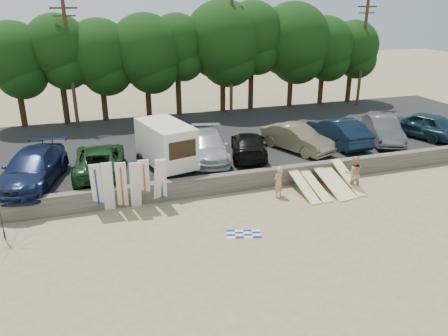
{
  "coord_description": "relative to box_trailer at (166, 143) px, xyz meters",
  "views": [
    {
      "loc": [
        -9.5,
        -17.05,
        9.47
      ],
      "look_at": [
        -2.9,
        3.0,
        1.35
      ],
      "focal_mm": 35.0,
      "sensor_mm": 36.0,
      "label": 1
    }
  ],
  "objects": [
    {
      "name": "ground",
      "position": [
        5.39,
        -5.62,
        -2.14
      ],
      "size": [
        120.0,
        120.0,
        0.0
      ],
      "primitive_type": "plane",
      "color": "tan",
      "rests_on": "ground"
    },
    {
      "name": "gear_bag",
      "position": [
        8.26,
        -3.48,
        -2.03
      ],
      "size": [
        0.33,
        0.29,
        0.22
      ],
      "primitive_type": "cube",
      "rotation": [
        0.0,
        0.0,
        -0.15
      ],
      "color": "orange",
      "rests_on": "ground"
    },
    {
      "name": "surfboard_upright_0",
      "position": [
        -3.91,
        -3.01,
        -0.87
      ],
      "size": [
        0.55,
        0.67,
        2.55
      ],
      "primitive_type": "cube",
      "rotation": [
        0.22,
        0.0,
        -0.07
      ],
      "color": "silver",
      "rests_on": "ground"
    },
    {
      "name": "surfboard_low_4",
      "position": [
        9.08,
        -4.05,
        -1.58
      ],
      "size": [
        0.56,
        2.84,
        1.11
      ],
      "primitive_type": "cube",
      "rotation": [
        0.36,
        0.0,
        0.0
      ],
      "color": "#F8DE9C",
      "rests_on": "ground"
    },
    {
      "name": "surfboard_upright_3",
      "position": [
        -2.14,
        -3.23,
        -0.88
      ],
      "size": [
        0.53,
        0.77,
        2.52
      ],
      "primitive_type": "cube",
      "rotation": [
        0.27,
        0.0,
        -0.04
      ],
      "color": "silver",
      "rests_on": "ground"
    },
    {
      "name": "surfboard_upright_2",
      "position": [
        -2.77,
        -3.11,
        -0.87
      ],
      "size": [
        0.54,
        0.69,
        2.54
      ],
      "primitive_type": "cube",
      "rotation": [
        0.23,
        0.0,
        -0.06
      ],
      "color": "silver",
      "rests_on": "ground"
    },
    {
      "name": "car_6",
      "position": [
        14.52,
        0.38,
        -0.63
      ],
      "size": [
        3.41,
        5.2,
        1.62
      ],
      "primitive_type": "imported",
      "rotation": [
        0.0,
        0.0,
        -0.38
      ],
      "color": "#45494A",
      "rests_on": "parking_lot"
    },
    {
      "name": "car_1",
      "position": [
        -3.56,
        0.35,
        -0.66
      ],
      "size": [
        3.04,
        5.79,
        1.55
      ],
      "primitive_type": "imported",
      "rotation": [
        0.0,
        0.0,
        3.06
      ],
      "color": "#143818",
      "rests_on": "parking_lot"
    },
    {
      "name": "beach_umbrella",
      "position": [
        -7.87,
        -4.4,
        -0.95
      ],
      "size": [
        2.71,
        2.76,
        2.39
      ],
      "primitive_type": "imported",
      "rotation": [
        0.0,
        0.0,
        6.24
      ],
      "color": "black",
      "rests_on": "ground"
    },
    {
      "name": "beach_towel",
      "position": [
        1.9,
        -7.13,
        -2.13
      ],
      "size": [
        1.86,
        1.86,
        0.0
      ],
      "primitive_type": "plane",
      "rotation": [
        0.0,
        0.0,
        -0.29
      ],
      "color": "white",
      "rests_on": "ground"
    },
    {
      "name": "beachgoer_b",
      "position": [
        9.06,
        -4.51,
        -1.19
      ],
      "size": [
        1.11,
        0.97,
        1.91
      ],
      "primitive_type": "imported",
      "rotation": [
        0.0,
        0.0,
        2.83
      ],
      "color": "tan",
      "rests_on": "ground"
    },
    {
      "name": "car_7",
      "position": [
        17.71,
        0.54,
        -0.56
      ],
      "size": [
        3.76,
        5.55,
        1.75
      ],
      "primitive_type": "imported",
      "rotation": [
        0.0,
        0.0,
        3.5
      ],
      "color": "#16303D",
      "rests_on": "parking_lot"
    },
    {
      "name": "surfboard_upright_1",
      "position": [
        -3.4,
        -3.08,
        -0.86
      ],
      "size": [
        0.52,
        0.54,
        2.57
      ],
      "primitive_type": "cube",
      "rotation": [
        0.18,
        0.0,
        -0.04
      ],
      "color": "silver",
      "rests_on": "ground"
    },
    {
      "name": "seawall",
      "position": [
        5.39,
        -2.62,
        -1.64
      ],
      "size": [
        44.0,
        0.5,
        1.0
      ],
      "primitive_type": "cube",
      "color": "#6B6356",
      "rests_on": "ground"
    },
    {
      "name": "car_5",
      "position": [
        11.4,
        0.85,
        -0.58
      ],
      "size": [
        1.98,
        5.3,
        1.73
      ],
      "primitive_type": "imported",
      "rotation": [
        0.0,
        0.0,
        3.17
      ],
      "color": "black",
      "rests_on": "parking_lot"
    },
    {
      "name": "beachgoer_a",
      "position": [
        4.96,
        -4.02,
        -1.33
      ],
      "size": [
        0.7,
        0.6,
        1.62
      ],
      "primitive_type": "imported",
      "rotation": [
        0.0,
        0.0,
        3.57
      ],
      "color": "tan",
      "rests_on": "ground"
    },
    {
      "name": "surfboard_low_1",
      "position": [
        7.05,
        -4.08,
        -1.73
      ],
      "size": [
        0.56,
        2.92,
        0.83
      ],
      "primitive_type": "cube",
      "rotation": [
        0.26,
        0.0,
        0.0
      ],
      "color": "#F8DE9C",
      "rests_on": "ground"
    },
    {
      "name": "car_0",
      "position": [
        -6.88,
        -0.18,
        -0.58
      ],
      "size": [
        3.83,
        6.35,
        1.72
      ],
      "primitive_type": "imported",
      "rotation": [
        0.0,
        0.0,
        -0.26
      ],
      "color": "#121C40",
      "rests_on": "parking_lot"
    },
    {
      "name": "car_4",
      "position": [
        8.28,
        0.51,
        -0.64
      ],
      "size": [
        3.4,
        5.14,
        1.6
      ],
      "primitive_type": "imported",
      "rotation": [
        0.0,
        0.0,
        0.39
      ],
      "color": "#817352",
      "rests_on": "parking_lot"
    },
    {
      "name": "surfboard_low_0",
      "position": [
        6.36,
        -4.12,
        -1.69
      ],
      "size": [
        0.56,
        2.9,
        0.91
      ],
      "primitive_type": "cube",
      "rotation": [
        0.28,
        0.0,
        0.0
      ],
      "color": "#F8DE9C",
      "rests_on": "ground"
    },
    {
      "name": "car_3",
      "position": [
        5.04,
        0.45,
        -0.72
      ],
      "size": [
        3.41,
        5.33,
        1.44
      ],
      "primitive_type": "imported",
      "rotation": [
        0.0,
        0.0,
        2.83
      ],
      "color": "black",
      "rests_on": "parking_lot"
    },
    {
      "name": "parking_lot",
      "position": [
        5.39,
        4.88,
        -1.79
      ],
      "size": [
        44.0,
        14.5,
        0.7
      ],
      "primitive_type": "cube",
      "color": "#282828",
      "rests_on": "ground"
    },
    {
      "name": "surfboard_upright_5",
      "position": [
        -0.99,
        -3.14,
        -0.89
      ],
      "size": [
        0.56,
        0.87,
        2.5
      ],
      "primitive_type": "cube",
      "rotation": [
        0.3,
        0.0,
        0.08
      ],
      "color": "silver",
      "rests_on": "ground"
    },
    {
      "name": "box_trailer",
      "position": [
        0.0,
        0.0,
        0.0
      ],
      "size": [
        3.03,
        4.4,
        2.57
      ],
      "rotation": [
        0.0,
        0.0,
        0.24
      ],
      "color": "silver",
      "rests_on": "parking_lot"
    },
    {
      "name": "utility_poles",
      "position": [
        7.39,
        10.38,
        3.29
      ],
      "size": [
        25.8,
        0.26,
        9.0
      ],
      "color": "#473321",
      "rests_on": "parking_lot"
    },
    {
      "name": "car_2",
      "position": [
        2.69,
        0.8,
        -0.68
      ],
      "size": [
        3.14,
        5.55,
        1.52
      ],
      "primitive_type": "imported",
      "rotation": [
        0.0,
        0.0,
        -0.2
      ],
      "color": "#AFB0B5",
      "rests_on": "parking_lot"
    },
    {
      "name": "surfboard_upright_4",
      "position": [
        -1.68,
        -2.98,
        -0.88
      ],
      "size": [
        0.58,
        0.8,
        2.52
      ],
      "primitive_type": "cube",
      "rotation": [
        0.27,
        0.0,
        -0.11
      ],
      "color": "silver",
      "rests_on": "ground"
    },
    {
      "name": "treeline",
      "position": [
        6.13,
        11.95,
        4.02
      ],
      "size": [
        32.53,
        6.33,
        8.93
      ],
      "color": "#382616",
      "rests_on": "parking_lot"
    },
    {
      "name": "surfboard_upright_6",
      "position": [
        -0.87,
        -3.08,
        -0.88
      ],
      "size": [
        0.61,
        0.84,
        2.52
      ],
      "primitive_type": "cube",
      "rotation": [
        0.28,
        0.0,
        -0.16
      ],
      "color": "silver",
      "rests_on": "ground"
    },
    {
      "name": "surfboard_low_3",
      "position": [
        8.44,
        -4.13,
        -1.73
      ],
      "size": [
        0.56,
        2.92,
        0.83
      ],
      "primitive_type": "cube",
      "rotation": [
        0.26,
        0.0,
        0.0
      ],
      "color": "#F8DE9C",
      "rests_on": "ground"
    },
    {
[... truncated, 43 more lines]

